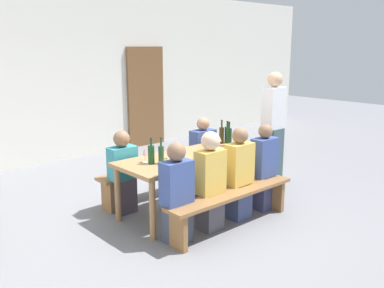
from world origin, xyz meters
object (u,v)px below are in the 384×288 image
object	(u,v)px
bench_near	(232,200)
seated_guest_far_0	(123,173)
seated_guest_near_0	(177,195)
wooden_door	(146,97)
standing_host	(273,133)
wine_glass_2	(169,150)
seated_guest_far_1	(203,155)
wine_bottle_4	(161,154)
bench_far	(159,173)
wine_bottle_2	(227,134)
seated_guest_near_1	(210,183)
wine_bottle_3	(229,137)
seated_guest_near_3	(264,169)
seated_guest_near_2	(239,176)
wine_glass_4	(219,139)
wine_bottle_1	(222,135)
wine_glass_1	(245,139)
wine_glass_0	(204,153)
wine_bottle_0	(151,154)
tasting_table	(192,161)
wine_glass_3	(145,153)

from	to	relation	value
bench_near	seated_guest_far_0	xyz separation A→B (m)	(-0.68, 1.28, 0.17)
bench_near	seated_guest_near_0	distance (m)	0.77
wooden_door	standing_host	world-z (taller)	wooden_door
wine_glass_2	seated_guest_far_1	xyz separation A→B (m)	(1.04, 0.49, -0.34)
wine_bottle_4	seated_guest_near_0	distance (m)	0.64
bench_far	seated_guest_near_0	bearing A→B (deg)	-119.56
wine_bottle_2	bench_far	bearing A→B (deg)	149.02
seated_guest_near_1	wooden_door	bearing A→B (deg)	-26.48
wine_bottle_2	seated_guest_near_0	distance (m)	1.79
wine_bottle_3	seated_guest_near_3	world-z (taller)	seated_guest_near_3
wine_bottle_2	seated_guest_near_2	distance (m)	1.01
wine_bottle_3	wine_glass_4	size ratio (longest dim) A/B	2.18
wine_bottle_3	seated_guest_far_1	xyz separation A→B (m)	(-0.02, 0.51, -0.37)
wine_bottle_2	wine_bottle_3	distance (m)	0.18
wine_bottle_1	wine_glass_1	size ratio (longest dim) A/B	1.97
seated_guest_near_0	seated_guest_near_2	size ratio (longest dim) A/B	0.97
wine_glass_1	wine_bottle_3	bearing A→B (deg)	104.07
bench_far	seated_guest_far_0	bearing A→B (deg)	-167.64
seated_guest_far_1	wine_glass_0	bearing A→B (deg)	-42.50
wine_glass_4	seated_guest_near_2	world-z (taller)	seated_guest_near_2
wine_bottle_0	wine_bottle_3	world-z (taller)	wine_bottle_3
wooden_door	wine_bottle_4	world-z (taller)	wooden_door
tasting_table	wine_glass_4	world-z (taller)	wine_glass_4
wine_bottle_4	wine_glass_4	size ratio (longest dim) A/B	2.03
wine_glass_2	wine_glass_4	world-z (taller)	wine_glass_4
wooden_door	seated_guest_far_0	world-z (taller)	wooden_door
wooden_door	wine_bottle_2	distance (m)	3.43
wine_glass_3	seated_guest_near_1	world-z (taller)	seated_guest_near_1
seated_guest_far_0	standing_host	size ratio (longest dim) A/B	0.62
wine_bottle_0	seated_guest_near_0	world-z (taller)	seated_guest_near_0
wine_glass_3	tasting_table	bearing A→B (deg)	-11.29
seated_guest_far_0	wine_glass_1	bearing A→B (deg)	63.33
wooden_door	wine_bottle_1	xyz separation A→B (m)	(-1.02, -3.26, -0.17)
bench_far	seated_guest_near_1	size ratio (longest dim) A/B	1.58
bench_far	wine_bottle_2	size ratio (longest dim) A/B	5.85
standing_host	wine_glass_1	bearing A→B (deg)	0.20
wine_glass_0	seated_guest_far_1	xyz separation A→B (m)	(0.79, 0.86, -0.34)
wine_bottle_4	wine_glass_3	bearing A→B (deg)	123.51
wooden_door	standing_host	size ratio (longest dim) A/B	1.19
wine_glass_2	seated_guest_near_0	xyz separation A→B (m)	(-0.41, -0.64, -0.31)
wine_bottle_1	wine_bottle_4	world-z (taller)	wine_bottle_1
wine_bottle_0	seated_guest_near_3	world-z (taller)	seated_guest_near_3
wine_bottle_2	standing_host	world-z (taller)	standing_host
wine_glass_0	wine_glass_4	xyz separation A→B (m)	(0.68, 0.42, 0.01)
wine_bottle_2	bench_near	bearing A→B (deg)	-133.17
bench_near	wine_glass_0	world-z (taller)	wine_glass_0
tasting_table	wine_bottle_3	distance (m)	0.77
seated_guest_near_2	standing_host	world-z (taller)	standing_host
wine_bottle_0	wine_glass_3	bearing A→B (deg)	102.35
wine_glass_3	seated_guest_far_0	xyz separation A→B (m)	(-0.04, 0.44, -0.35)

